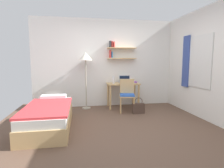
{
  "coord_description": "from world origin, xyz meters",
  "views": [
    {
      "loc": [
        -0.83,
        -3.48,
        1.35
      ],
      "look_at": [
        -0.13,
        0.51,
        0.85
      ],
      "focal_mm": 29.27,
      "sensor_mm": 36.0,
      "label": 1
    }
  ],
  "objects_px": {
    "desk_chair": "(127,94)",
    "standing_lamp": "(86,60)",
    "laptop": "(125,81)",
    "handbag": "(138,108)",
    "desk": "(123,88)",
    "water_bottle": "(114,80)",
    "book_stack": "(133,82)",
    "bed": "(49,116)"
  },
  "relations": [
    {
      "from": "desk_chair",
      "to": "standing_lamp",
      "type": "xyz_separation_m",
      "value": [
        -1.07,
        0.52,
        0.92
      ]
    },
    {
      "from": "laptop",
      "to": "handbag",
      "type": "height_order",
      "value": "laptop"
    },
    {
      "from": "desk",
      "to": "water_bottle",
      "type": "bearing_deg",
      "value": -177.95
    },
    {
      "from": "desk",
      "to": "book_stack",
      "type": "xyz_separation_m",
      "value": [
        0.29,
        -0.04,
        0.18
      ]
    },
    {
      "from": "handbag",
      "to": "book_stack",
      "type": "bearing_deg",
      "value": 85.87
    },
    {
      "from": "standing_lamp",
      "to": "laptop",
      "type": "bearing_deg",
      "value": 1.42
    },
    {
      "from": "handbag",
      "to": "desk",
      "type": "bearing_deg",
      "value": 108.59
    },
    {
      "from": "book_stack",
      "to": "water_bottle",
      "type": "bearing_deg",
      "value": 177.4
    },
    {
      "from": "bed",
      "to": "desk_chair",
      "type": "bearing_deg",
      "value": 25.05
    },
    {
      "from": "water_bottle",
      "to": "handbag",
      "type": "height_order",
      "value": "water_bottle"
    },
    {
      "from": "bed",
      "to": "laptop",
      "type": "height_order",
      "value": "laptop"
    },
    {
      "from": "handbag",
      "to": "standing_lamp",
      "type": "bearing_deg",
      "value": 150.02
    },
    {
      "from": "desk",
      "to": "standing_lamp",
      "type": "height_order",
      "value": "standing_lamp"
    },
    {
      "from": "bed",
      "to": "desk_chair",
      "type": "xyz_separation_m",
      "value": [
        1.88,
        0.88,
        0.25
      ]
    },
    {
      "from": "bed",
      "to": "desk",
      "type": "relative_size",
      "value": 2.07
    },
    {
      "from": "bed",
      "to": "handbag",
      "type": "xyz_separation_m",
      "value": [
        2.13,
        0.64,
        -0.09
      ]
    },
    {
      "from": "desk_chair",
      "to": "water_bottle",
      "type": "bearing_deg",
      "value": 120.79
    },
    {
      "from": "book_stack",
      "to": "standing_lamp",
      "type": "bearing_deg",
      "value": 176.87
    },
    {
      "from": "desk_chair",
      "to": "book_stack",
      "type": "xyz_separation_m",
      "value": [
        0.3,
        0.45,
        0.26
      ]
    },
    {
      "from": "desk_chair",
      "to": "water_bottle",
      "type": "height_order",
      "value": "water_bottle"
    },
    {
      "from": "laptop",
      "to": "water_bottle",
      "type": "relative_size",
      "value": 1.52
    },
    {
      "from": "bed",
      "to": "book_stack",
      "type": "bearing_deg",
      "value": 31.35
    },
    {
      "from": "water_bottle",
      "to": "handbag",
      "type": "distance_m",
      "value": 1.12
    },
    {
      "from": "book_stack",
      "to": "desk",
      "type": "bearing_deg",
      "value": 172.89
    },
    {
      "from": "desk",
      "to": "handbag",
      "type": "relative_size",
      "value": 2.19
    },
    {
      "from": "bed",
      "to": "desk",
      "type": "xyz_separation_m",
      "value": [
        1.89,
        1.36,
        0.33
      ]
    },
    {
      "from": "bed",
      "to": "laptop",
      "type": "bearing_deg",
      "value": 36.17
    },
    {
      "from": "standing_lamp",
      "to": "desk",
      "type": "bearing_deg",
      "value": -2.04
    },
    {
      "from": "desk_chair",
      "to": "book_stack",
      "type": "relative_size",
      "value": 3.64
    },
    {
      "from": "water_bottle",
      "to": "bed",
      "type": "bearing_deg",
      "value": -139.75
    },
    {
      "from": "bed",
      "to": "water_bottle",
      "type": "relative_size",
      "value": 8.45
    },
    {
      "from": "standing_lamp",
      "to": "book_stack",
      "type": "xyz_separation_m",
      "value": [
        1.37,
        -0.07,
        -0.66
      ]
    },
    {
      "from": "bed",
      "to": "laptop",
      "type": "distance_m",
      "value": 2.48
    },
    {
      "from": "desk",
      "to": "book_stack",
      "type": "height_order",
      "value": "book_stack"
    },
    {
      "from": "desk",
      "to": "water_bottle",
      "type": "xyz_separation_m",
      "value": [
        -0.29,
        -0.01,
        0.26
      ]
    },
    {
      "from": "book_stack",
      "to": "handbag",
      "type": "xyz_separation_m",
      "value": [
        -0.05,
        -0.69,
        -0.6
      ]
    },
    {
      "from": "water_bottle",
      "to": "desk",
      "type": "bearing_deg",
      "value": 2.05
    },
    {
      "from": "handbag",
      "to": "desk_chair",
      "type": "bearing_deg",
      "value": 135.93
    },
    {
      "from": "laptop",
      "to": "book_stack",
      "type": "relative_size",
      "value": 1.42
    },
    {
      "from": "standing_lamp",
      "to": "water_bottle",
      "type": "relative_size",
      "value": 7.11
    },
    {
      "from": "desk",
      "to": "standing_lamp",
      "type": "bearing_deg",
      "value": 177.96
    },
    {
      "from": "bed",
      "to": "book_stack",
      "type": "relative_size",
      "value": 7.93
    }
  ]
}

